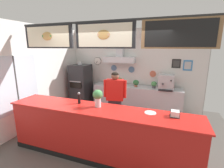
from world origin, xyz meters
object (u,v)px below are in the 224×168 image
object	(u,v)px
shop_worker	(115,99)
pepper_grinder	(79,98)
espresso_machine	(166,82)
pizza_oven	(81,86)
potted_thyme	(154,84)
napkin_holder	(175,114)
condiment_plate	(150,113)
potted_oregano	(136,83)
basil_vase	(98,97)
potted_sage	(120,81)

from	to	relation	value
shop_worker	pepper_grinder	size ratio (longest dim) A/B	6.34
shop_worker	espresso_machine	world-z (taller)	shop_worker
pizza_oven	shop_worker	world-z (taller)	pizza_oven
potted_thyme	napkin_holder	distance (m)	2.50
pepper_grinder	espresso_machine	bearing A→B (deg)	55.24
pepper_grinder	condiment_plate	size ratio (longest dim) A/B	1.18
napkin_holder	pepper_grinder	bearing A→B (deg)	179.61
potted_thyme	napkin_holder	size ratio (longest dim) A/B	1.33
potted_thyme	potted_oregano	xyz separation A→B (m)	(-0.58, 0.00, 0.00)
basil_vase	napkin_holder	bearing A→B (deg)	1.16
shop_worker	pepper_grinder	xyz separation A→B (m)	(-0.42, -1.12, 0.32)
potted_thyme	napkin_holder	bearing A→B (deg)	-75.96
potted_sage	napkin_holder	world-z (taller)	potted_sage
pizza_oven	shop_worker	xyz separation A→B (m)	(1.68, -1.07, 0.05)
pizza_oven	condiment_plate	distance (m)	3.54
potted_oregano	basil_vase	size ratio (longest dim) A/B	0.65
espresso_machine	basil_vase	distance (m)	2.74
basil_vase	pepper_grinder	distance (m)	0.47
shop_worker	espresso_machine	xyz separation A→B (m)	(1.25, 1.29, 0.29)
potted_oregano	pepper_grinder	bearing A→B (deg)	-106.45
espresso_machine	potted_sage	distance (m)	1.52
pizza_oven	napkin_holder	size ratio (longest dim) A/B	10.07
potted_thyme	napkin_holder	world-z (taller)	napkin_holder
potted_thyme	espresso_machine	bearing A→B (deg)	-0.91
potted_oregano	shop_worker	bearing A→B (deg)	-102.87
pizza_oven	napkin_holder	xyz separation A→B (m)	(3.17, -2.21, 0.29)
shop_worker	espresso_machine	size ratio (longest dim) A/B	3.26
condiment_plate	pepper_grinder	bearing A→B (deg)	179.62
shop_worker	potted_sage	distance (m)	1.34
espresso_machine	pepper_grinder	xyz separation A→B (m)	(-1.67, -2.41, 0.03)
pepper_grinder	condiment_plate	world-z (taller)	pepper_grinder
potted_thyme	shop_worker	bearing A→B (deg)	-124.25
pepper_grinder	pizza_oven	bearing A→B (deg)	119.97
condiment_plate	shop_worker	bearing A→B (deg)	133.46
espresso_machine	potted_sage	xyz separation A→B (m)	(-1.52, 0.00, -0.07)
potted_sage	pizza_oven	bearing A→B (deg)	-171.29
shop_worker	napkin_holder	distance (m)	1.89
espresso_machine	potted_sage	bearing A→B (deg)	179.85
potted_sage	potted_oregano	distance (m)	0.56
shop_worker	condiment_plate	world-z (taller)	shop_worker
pizza_oven	pepper_grinder	xyz separation A→B (m)	(1.27, -2.20, 0.37)
potted_thyme	pepper_grinder	xyz separation A→B (m)	(-1.30, -2.41, 0.13)
basil_vase	pepper_grinder	xyz separation A→B (m)	(-0.46, 0.04, -0.08)
potted_thyme	potted_oregano	size ratio (longest dim) A/B	0.97
potted_sage	condiment_plate	size ratio (longest dim) A/B	1.29
shop_worker	pepper_grinder	world-z (taller)	shop_worker
pizza_oven	basil_vase	distance (m)	2.86
pizza_oven	shop_worker	distance (m)	2.00
potted_sage	pepper_grinder	xyz separation A→B (m)	(-0.15, -2.41, 0.10)
potted_thyme	potted_sage	bearing A→B (deg)	-179.90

